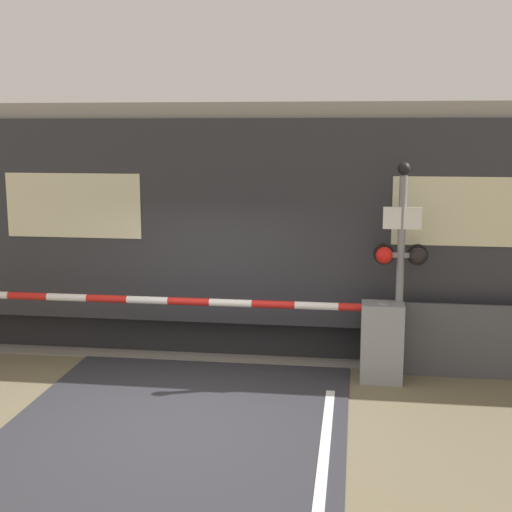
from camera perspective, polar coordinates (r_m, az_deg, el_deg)
ground_plane at (r=9.41m, az=-5.75°, el=-12.40°), size 80.00×80.00×0.00m
track_bed at (r=12.73m, az=-1.90°, el=-6.16°), size 36.00×3.20×0.13m
train at (r=12.23m, az=15.58°, el=2.48°), size 21.85×2.86×3.99m
crossing_barrier at (r=10.41m, az=6.55°, el=-6.17°), size 6.69×0.44×1.18m
signal_post at (r=10.30m, az=11.51°, el=-0.15°), size 0.77×0.26×3.15m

